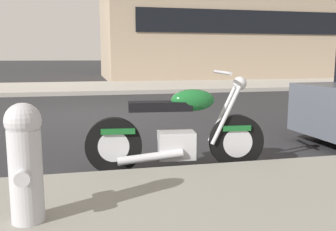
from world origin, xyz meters
The scene contains 4 objects.
ground_plane centered at (0.00, 0.00, 0.00)m, with size 260.00×260.00×0.00m, color #28282B.
parking_stall_stripe centered at (0.00, -3.80, 0.00)m, with size 0.12×2.20×0.01m, color silver.
parked_motorcycle centered at (0.75, -4.21, 0.42)m, with size 1.98×0.62×1.10m.
fire_hydrant centered at (-0.65, -5.54, 0.57)m, with size 0.24×0.36×0.82m.
Camera 1 is at (-0.26, -8.12, 1.25)m, focal length 40.06 mm.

